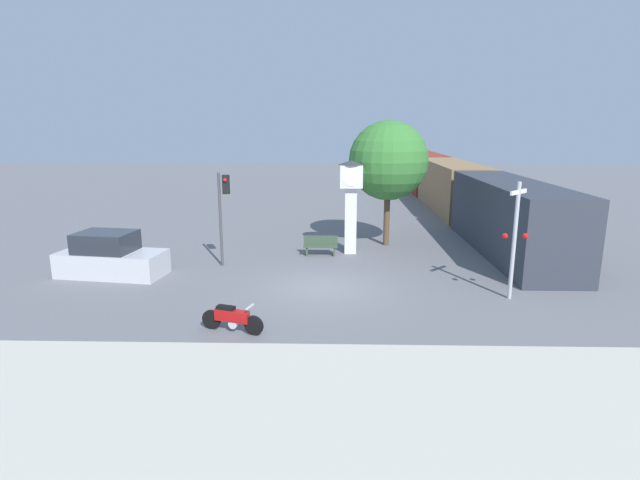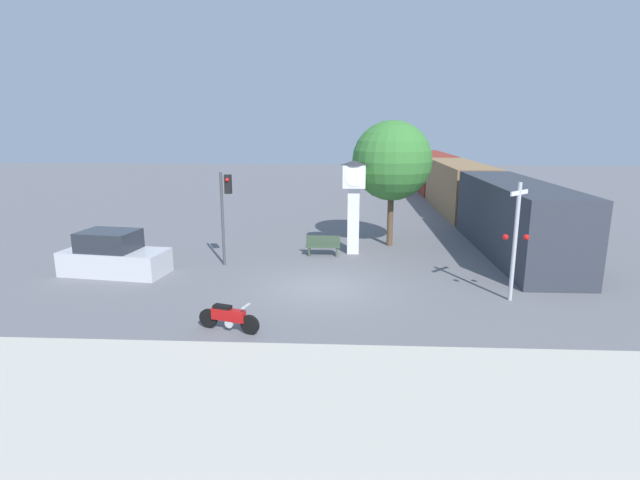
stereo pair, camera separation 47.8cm
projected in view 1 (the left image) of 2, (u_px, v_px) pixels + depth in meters
The scene contains 10 objects.
ground_plane at pixel (322, 288), 18.84m from camera, with size 120.00×120.00×0.00m, color slate.
sidewalk_strip at pixel (314, 405), 10.86m from camera, with size 36.00×6.00×0.10m.
motorcycle at pixel (232, 318), 14.74m from camera, with size 1.94×0.74×0.88m.
clock_tower at pixel (351, 192), 23.32m from camera, with size 1.25×1.25×4.39m.
freight_train at pixel (452, 187), 35.36m from camera, with size 2.80×35.52×3.40m.
traffic_light at pixel (223, 202), 21.14m from camera, with size 0.50×0.35×4.05m.
railroad_crossing_signal at pixel (515, 236), 17.17m from camera, with size 0.90×0.82×4.14m.
street_tree at pixel (388, 161), 24.55m from camera, with size 3.91×3.91×6.23m.
bench at pixel (321, 245), 23.39m from camera, with size 1.60×0.44×0.92m.
parked_car at pixel (111, 257), 20.22m from camera, with size 4.41×2.35×1.80m.
Camera 1 is at (0.39, -17.94, 6.02)m, focal length 28.00 mm.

